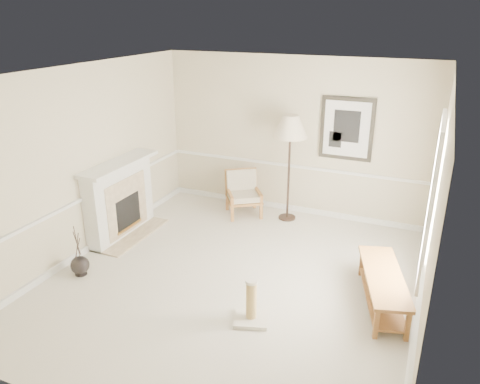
{
  "coord_description": "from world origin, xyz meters",
  "views": [
    {
      "loc": [
        2.4,
        -5.28,
        3.62
      ],
      "look_at": [
        -0.19,
        0.7,
        1.07
      ],
      "focal_mm": 35.0,
      "sensor_mm": 36.0,
      "label": 1
    }
  ],
  "objects_px": {
    "bench": "(383,285)",
    "scratching_post": "(251,308)",
    "armchair": "(243,191)",
    "floor_lamp": "(290,130)",
    "floor_vase": "(80,266)"
  },
  "relations": [
    {
      "from": "bench",
      "to": "floor_lamp",
      "type": "bearing_deg",
      "value": 133.2
    },
    {
      "from": "bench",
      "to": "scratching_post",
      "type": "distance_m",
      "value": 1.75
    },
    {
      "from": "floor_vase",
      "to": "armchair",
      "type": "xyz_separation_m",
      "value": [
        1.29,
        3.02,
        0.29
      ]
    },
    {
      "from": "armchair",
      "to": "floor_lamp",
      "type": "height_order",
      "value": "floor_lamp"
    },
    {
      "from": "floor_vase",
      "to": "floor_lamp",
      "type": "relative_size",
      "value": 0.41
    },
    {
      "from": "bench",
      "to": "scratching_post",
      "type": "relative_size",
      "value": 2.79
    },
    {
      "from": "armchair",
      "to": "floor_lamp",
      "type": "distance_m",
      "value": 1.52
    },
    {
      "from": "armchair",
      "to": "floor_lamp",
      "type": "xyz_separation_m",
      "value": [
        0.86,
        0.07,
        1.25
      ]
    },
    {
      "from": "armchair",
      "to": "bench",
      "type": "distance_m",
      "value": 3.5
    },
    {
      "from": "armchair",
      "to": "scratching_post",
      "type": "bearing_deg",
      "value": -99.73
    },
    {
      "from": "floor_vase",
      "to": "armchair",
      "type": "distance_m",
      "value": 3.3
    },
    {
      "from": "scratching_post",
      "to": "bench",
      "type": "bearing_deg",
      "value": 34.71
    },
    {
      "from": "armchair",
      "to": "floor_vase",
      "type": "bearing_deg",
      "value": -147.78
    },
    {
      "from": "bench",
      "to": "floor_vase",
      "type": "bearing_deg",
      "value": -166.65
    },
    {
      "from": "floor_vase",
      "to": "bench",
      "type": "xyz_separation_m",
      "value": [
        4.13,
        0.98,
        0.15
      ]
    }
  ]
}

